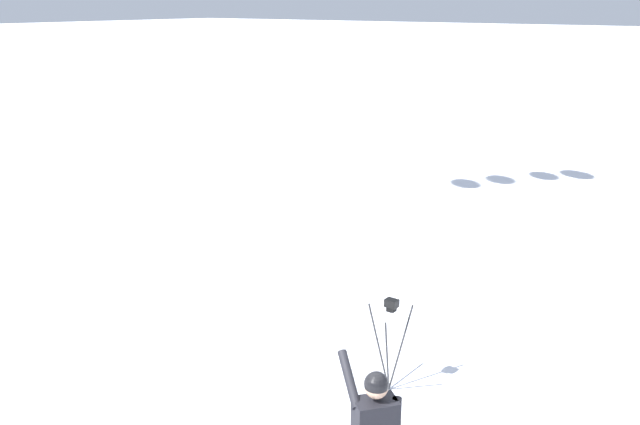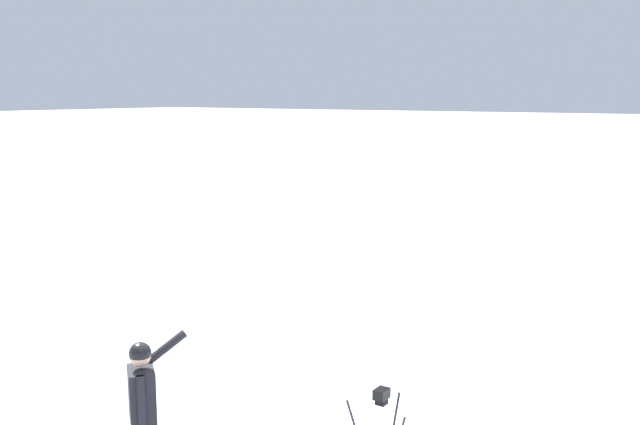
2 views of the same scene
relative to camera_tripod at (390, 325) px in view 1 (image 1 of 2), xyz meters
The scene contains 1 object.
camera_tripod is the anchor object (origin of this frame).
Camera 1 is at (-4.64, -3.46, 4.89)m, focal length 38.50 mm.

